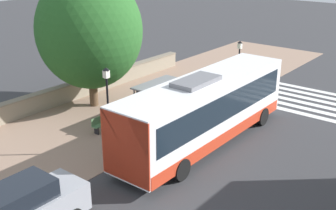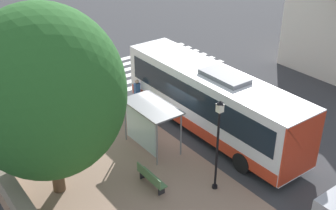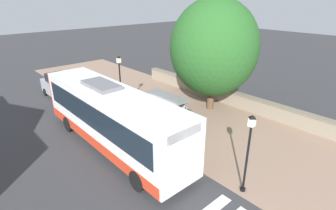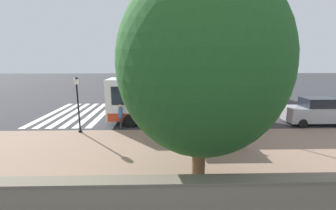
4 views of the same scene
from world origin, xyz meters
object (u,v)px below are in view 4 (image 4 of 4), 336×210
Objects in this scene: street_lamp_near at (247,96)px; street_lamp_far at (78,100)px; shade_tree at (202,64)px; parked_car_behind_bus at (317,112)px; bus_shelter at (181,107)px; bench at (228,140)px; pedestrian at (121,114)px; bus at (184,99)px.

street_lamp_near is 1.14× the size of street_lamp_far.
shade_tree is 1.79× the size of parked_car_behind_bus.
street_lamp_far is 9.76m from shade_tree.
bus_shelter is 10.96m from parked_car_behind_bus.
bus_shelter is 0.38× the size of shade_tree.
bus_shelter is 3.42m from bench.
street_lamp_near is (-1.42, -8.40, 1.50)m from pedestrian.
parked_car_behind_bus is at bearing -61.36° from bench.
bus_shelter is (-3.49, 0.58, 0.10)m from bus.
bench is 0.39× the size of parked_car_behind_bus.
street_lamp_near reaches higher than bus.
bus is at bearing -71.22° from pedestrian.
bench is 9.17m from parked_car_behind_bus.
street_lamp_near is 6.83m from parked_car_behind_bus.
pedestrian is at bearing 65.02° from bus_shelter.
street_lamp_near is at bearing -38.90° from bench.
bus_shelter reaches higher than parked_car_behind_bus.
bus_shelter is at bearing 104.24° from parked_car_behind_bus.
shade_tree is at bearing 146.62° from bench.
parked_car_behind_bus is (1.47, -17.31, -1.27)m from street_lamp_far.
shade_tree is (-5.04, -0.34, 2.75)m from bus_shelter.
bench is at bearing -123.81° from bus_shelter.
street_lamp_far is (-2.28, 7.32, 0.36)m from bus.
street_lamp_far reaches higher than bus_shelter.
shade_tree is (-6.25, -7.08, 2.49)m from street_lamp_far.
bus is 7.67m from street_lamp_far.
bus_shelter is 1.74× the size of bench.
bus is at bearing 51.09° from street_lamp_near.
pedestrian is at bearing -75.32° from street_lamp_far.
street_lamp_far is at bearing 107.32° from bus.
shade_tree is 13.36m from parked_car_behind_bus.
street_lamp_far reaches higher than parked_car_behind_bus.
bus_shelter is 5.75m from shade_tree.
bus reaches higher than parked_car_behind_bus.
bus_shelter is at bearing 170.50° from bus.
street_lamp_near reaches higher than parked_car_behind_bus.
bus_shelter is 0.72× the size of street_lamp_near.
shade_tree is at bearing -176.09° from bus_shelter.
pedestrian is 0.47× the size of street_lamp_far.
bus_shelter is 4.37m from street_lamp_near.
pedestrian is at bearing 93.04° from parked_car_behind_bus.
bus_shelter is at bearing 56.19° from bench.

